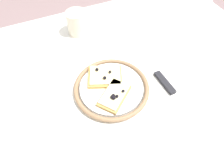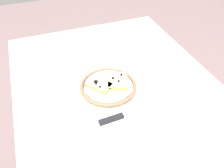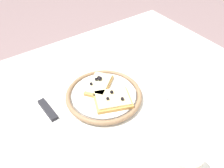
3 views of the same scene
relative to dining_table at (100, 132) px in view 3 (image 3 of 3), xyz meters
The scene contains 7 objects.
dining_table is the anchor object (origin of this frame).
plate 0.12m from the dining_table, 136.64° to the right, with size 0.23×0.23×0.02m.
pizza_slice_near 0.15m from the dining_table, 122.79° to the right, with size 0.12×0.11×0.03m.
pizza_slice_far 0.13m from the dining_table, behind, with size 0.13×0.11×0.03m.
knife 0.16m from the dining_table, 24.17° to the right, with size 0.03×0.24×0.01m.
fork 0.22m from the dining_table, behind, with size 0.04×0.20×0.00m.
cup 0.30m from the dining_table, 100.89° to the left, with size 0.07×0.07×0.09m, color beige.
Camera 3 is at (0.23, 0.39, 1.26)m, focal length 38.54 mm.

